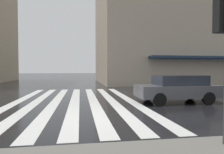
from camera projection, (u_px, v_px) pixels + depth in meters
ground_plane at (99, 117)px, 7.22m from camera, size 220.00×220.00×0.00m
zebra_crossing at (75, 101)px, 11.02m from camera, size 13.00×6.50×0.01m
traffic_signal_post at (224, 34)px, 4.19m from camera, size 0.44×0.30×3.17m
car_dark_grey at (177, 88)px, 10.33m from camera, size 1.85×4.10×1.41m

